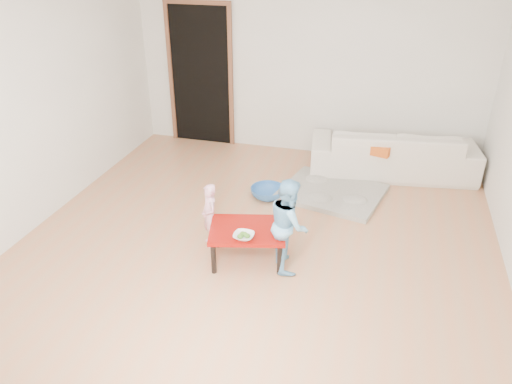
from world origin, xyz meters
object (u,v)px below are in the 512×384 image
at_px(bowl, 244,236).
at_px(child_pink, 210,215).
at_px(red_table, 248,244).
at_px(basin, 268,193).
at_px(child_blue, 289,224).
at_px(sofa, 393,151).

distance_m(bowl, child_pink, 0.59).
xyz_separation_m(red_table, basin, (-0.13, 1.34, -0.12)).
bearing_deg(bowl, child_blue, 26.86).
relative_size(sofa, basin, 5.09).
height_order(child_pink, basin, child_pink).
bearing_deg(sofa, basin, 30.80).
bearing_deg(basin, bowl, -84.47).
relative_size(bowl, basin, 0.46).
bearing_deg(child_pink, bowl, 14.51).
bearing_deg(red_table, child_blue, 2.97).
bearing_deg(sofa, child_pink, 44.82).
height_order(bowl, child_pink, child_pink).
relative_size(sofa, bowl, 11.03).
distance_m(sofa, child_blue, 2.65).
xyz_separation_m(child_blue, basin, (-0.54, 1.32, -0.41)).
bearing_deg(basin, sofa, 38.71).
relative_size(red_table, basin, 1.72).
bearing_deg(child_blue, sofa, -40.32).
bearing_deg(basin, child_blue, -67.67).
height_order(sofa, bowl, sofa).
bearing_deg(child_blue, red_table, 72.77).
height_order(sofa, basin, sofa).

